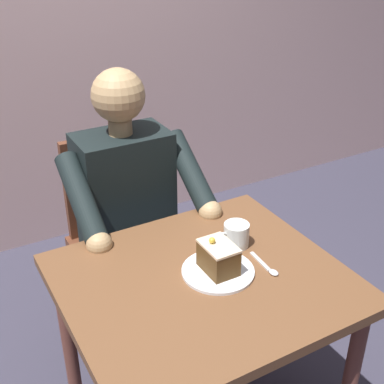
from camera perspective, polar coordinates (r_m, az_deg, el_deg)
The scene contains 7 objects.
dining_table at distance 1.68m, azimuth 1.23°, elevation -12.10°, with size 0.86×0.76×0.71m.
chair at distance 2.27m, azimuth -8.03°, elevation -4.16°, with size 0.42×0.42×0.90m.
seated_person at distance 2.06m, azimuth -6.46°, elevation -3.04°, with size 0.53×0.58×1.23m.
dessert_plate at distance 1.63m, azimuth 2.91°, elevation -8.76°, with size 0.23×0.23×0.01m, color white.
cake_slice at distance 1.60m, azimuth 2.95°, elevation -7.25°, with size 0.09×0.12×0.11m.
coffee_cup at distance 1.74m, azimuth 4.89°, elevation -4.72°, with size 0.12×0.09×0.08m.
dessert_spoon at distance 1.67m, azimuth 8.35°, elevation -8.25°, with size 0.03×0.14×0.01m.
Camera 1 is at (0.66, 1.10, 1.70)m, focal length 48.14 mm.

